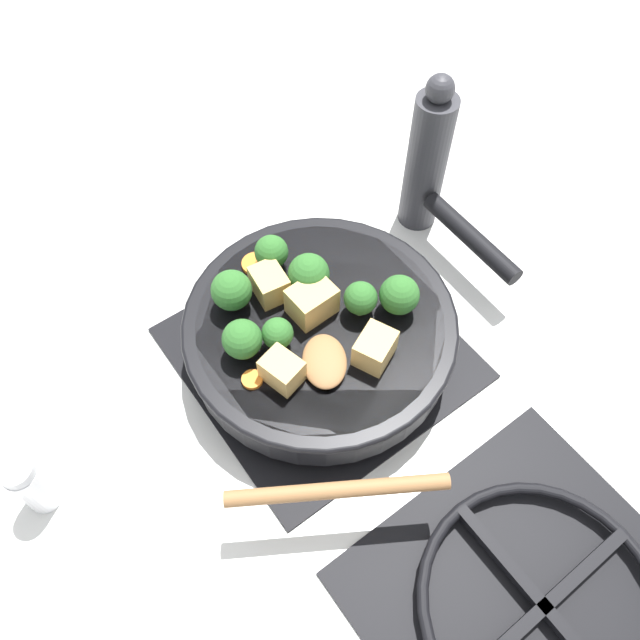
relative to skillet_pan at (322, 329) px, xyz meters
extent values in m
plane|color=silver|center=(0.00, 0.00, -0.05)|extent=(2.40, 2.40, 0.00)
cube|color=black|center=(0.00, 0.00, -0.05)|extent=(0.31, 0.31, 0.01)
torus|color=black|center=(0.00, 0.00, -0.03)|extent=(0.24, 0.24, 0.01)
cube|color=black|center=(0.00, 0.00, -0.03)|extent=(0.01, 0.23, 0.01)
cube|color=black|center=(0.00, 0.00, -0.03)|extent=(0.23, 0.01, 0.01)
cube|color=black|center=(0.00, 0.36, -0.05)|extent=(0.31, 0.31, 0.01)
torus|color=black|center=(0.00, 0.36, -0.03)|extent=(0.24, 0.24, 0.01)
cube|color=black|center=(0.00, 0.36, -0.03)|extent=(0.01, 0.23, 0.01)
cube|color=black|center=(0.00, 0.36, -0.03)|extent=(0.23, 0.01, 0.01)
cylinder|color=black|center=(0.00, 0.00, 0.00)|extent=(0.31, 0.31, 0.05)
cylinder|color=#5B3316|center=(0.00, 0.00, 0.00)|extent=(0.28, 0.28, 0.04)
torus|color=black|center=(0.00, 0.00, 0.02)|extent=(0.32, 0.32, 0.01)
cylinder|color=black|center=(-0.23, 0.01, 0.01)|extent=(0.03, 0.16, 0.02)
ellipsoid|color=olive|center=(0.03, 0.05, 0.03)|extent=(0.08, 0.08, 0.01)
cylinder|color=olive|center=(0.11, 0.17, 0.03)|extent=(0.19, 0.13, 0.02)
cube|color=tan|center=(0.00, -0.02, 0.04)|extent=(0.05, 0.04, 0.04)
cube|color=tan|center=(0.08, 0.04, 0.04)|extent=(0.04, 0.05, 0.03)
cube|color=tan|center=(0.03, -0.07, 0.04)|extent=(0.04, 0.05, 0.03)
cube|color=tan|center=(-0.02, 0.07, 0.04)|extent=(0.05, 0.05, 0.03)
cylinder|color=#709956|center=(-0.08, 0.04, 0.03)|extent=(0.01, 0.01, 0.01)
sphere|color=#2D6628|center=(-0.08, 0.04, 0.05)|extent=(0.05, 0.05, 0.05)
cylinder|color=#709956|center=(-0.04, 0.02, 0.03)|extent=(0.01, 0.01, 0.01)
sphere|color=#2D6628|center=(-0.04, 0.02, 0.05)|extent=(0.04, 0.04, 0.04)
cylinder|color=#709956|center=(0.00, -0.10, 0.03)|extent=(0.01, 0.01, 0.01)
sphere|color=#2D6628|center=(0.00, -0.10, 0.05)|extent=(0.04, 0.04, 0.04)
cylinder|color=#709956|center=(0.09, -0.01, 0.03)|extent=(0.01, 0.01, 0.01)
sphere|color=#2D6628|center=(0.09, -0.01, 0.05)|extent=(0.04, 0.04, 0.04)
cylinder|color=#709956|center=(-0.01, -0.04, 0.03)|extent=(0.01, 0.01, 0.01)
sphere|color=#2D6628|center=(-0.01, -0.04, 0.05)|extent=(0.05, 0.05, 0.05)
cylinder|color=#709956|center=(0.07, -0.07, 0.03)|extent=(0.01, 0.01, 0.01)
sphere|color=#2D6628|center=(0.07, -0.07, 0.05)|extent=(0.05, 0.05, 0.05)
cylinder|color=#709956|center=(0.06, 0.00, 0.03)|extent=(0.01, 0.01, 0.01)
sphere|color=#2D6628|center=(0.06, 0.00, 0.05)|extent=(0.03, 0.03, 0.03)
cylinder|color=orange|center=(0.02, -0.11, 0.02)|extent=(0.03, 0.03, 0.01)
cylinder|color=orange|center=(0.11, 0.02, 0.02)|extent=(0.02, 0.02, 0.01)
cylinder|color=#333338|center=(-0.24, -0.10, 0.05)|extent=(0.05, 0.05, 0.20)
sphere|color=#333338|center=(-0.24, -0.10, 0.16)|extent=(0.03, 0.03, 0.03)
cylinder|color=white|center=(0.35, -0.03, -0.02)|extent=(0.04, 0.04, 0.07)
cylinder|color=#B7B7BC|center=(0.35, -0.03, 0.03)|extent=(0.03, 0.03, 0.01)
camera|label=1|loc=(0.23, 0.31, 0.61)|focal=35.00mm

